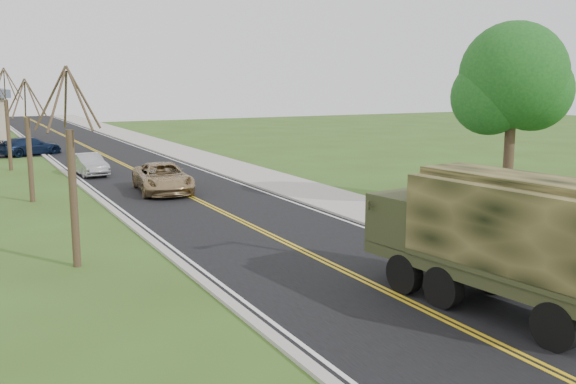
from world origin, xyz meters
TOP-DOWN VIEW (x-y plane):
  - ground at (0.00, 0.00)m, footprint 160.00×160.00m
  - road at (0.00, 40.00)m, footprint 8.00×120.00m
  - curb_right at (4.15, 40.00)m, footprint 0.30×120.00m
  - sidewalk_right at (5.90, 40.00)m, footprint 3.20×120.00m
  - curb_left at (-4.15, 40.00)m, footprint 0.30×120.00m
  - leafy_tree at (11.00, 10.01)m, footprint 4.83×4.50m
  - bare_tree_a at (-7.00, 10.00)m, footprint 1.93×2.26m
  - bare_tree_b at (-7.00, 22.00)m, footprint 1.83×2.14m
  - bare_tree_c at (-7.00, 34.00)m, footprint 2.04×2.39m
  - military_truck at (1.63, 1.31)m, footprint 3.19×7.13m
  - suv_champagne at (-0.80, 21.65)m, footprint 3.07×5.62m
  - sedan_silver at (-3.00, 29.54)m, footprint 1.80×4.10m
  - pickup_navy at (8.99, 9.16)m, footprint 4.68×4.26m
  - lot_car_navy at (-5.00, 42.31)m, footprint 5.18×3.67m

SIDE VIEW (x-z plane):
  - ground at x=0.00m, z-range 0.00..0.00m
  - road at x=0.00m, z-range 0.00..0.01m
  - sidewalk_right at x=5.90m, z-range 0.00..0.10m
  - curb_left at x=-4.15m, z-range 0.00..0.10m
  - curb_right at x=4.15m, z-range 0.00..0.12m
  - sedan_silver at x=-3.00m, z-range 0.00..1.31m
  - pickup_navy at x=8.99m, z-range 0.00..1.31m
  - lot_car_navy at x=-5.00m, z-range 0.00..1.39m
  - suv_champagne at x=-0.80m, z-range 0.00..1.49m
  - military_truck at x=1.63m, z-range 0.25..3.69m
  - bare_tree_b at x=-7.00m, z-range -0.39..5.34m
  - bare_tree_a at x=-7.00m, z-range -0.41..5.66m
  - bare_tree_c at x=-7.00m, z-range -0.44..5.99m
  - leafy_tree at x=11.00m, z-range 1.44..9.54m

